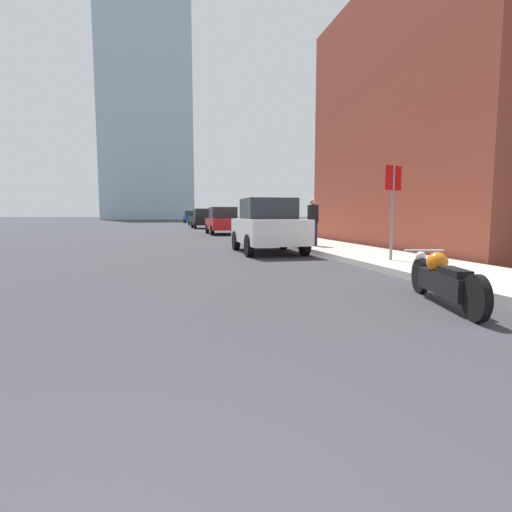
{
  "coord_description": "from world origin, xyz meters",
  "views": [
    {
      "loc": [
        0.36,
        -0.89,
        1.3
      ],
      "look_at": [
        1.97,
        6.27,
        0.52
      ],
      "focal_mm": 28.0,
      "sensor_mm": 36.0,
      "label": 1
    }
  ],
  "objects_px": {
    "motorcycle": "(443,280)",
    "parked_car_blue": "(190,217)",
    "parked_car_white": "(268,226)",
    "parked_car_black": "(203,219)",
    "parked_car_green": "(196,218)",
    "pedestrian": "(313,221)",
    "parked_car_red": "(223,221)",
    "stop_sign": "(393,196)"
  },
  "relations": [
    {
      "from": "motorcycle",
      "to": "parked_car_blue",
      "type": "height_order",
      "value": "parked_car_blue"
    },
    {
      "from": "parked_car_white",
      "to": "parked_car_black",
      "type": "bearing_deg",
      "value": 90.27
    },
    {
      "from": "parked_car_black",
      "to": "parked_car_green",
      "type": "bearing_deg",
      "value": 86.45
    },
    {
      "from": "pedestrian",
      "to": "parked_car_green",
      "type": "bearing_deg",
      "value": 92.86
    },
    {
      "from": "motorcycle",
      "to": "parked_car_red",
      "type": "relative_size",
      "value": 0.56
    },
    {
      "from": "motorcycle",
      "to": "parked_car_green",
      "type": "xyz_separation_m",
      "value": [
        -0.39,
        43.66,
        0.44
      ]
    },
    {
      "from": "pedestrian",
      "to": "stop_sign",
      "type": "bearing_deg",
      "value": -86.23
    },
    {
      "from": "parked_car_white",
      "to": "parked_car_black",
      "type": "height_order",
      "value": "parked_car_white"
    },
    {
      "from": "motorcycle",
      "to": "parked_car_white",
      "type": "height_order",
      "value": "parked_car_white"
    },
    {
      "from": "parked_car_white",
      "to": "parked_car_blue",
      "type": "bearing_deg",
      "value": 89.94
    },
    {
      "from": "parked_car_white",
      "to": "parked_car_blue",
      "type": "height_order",
      "value": "parked_car_white"
    },
    {
      "from": "parked_car_black",
      "to": "parked_car_green",
      "type": "relative_size",
      "value": 0.92
    },
    {
      "from": "parked_car_black",
      "to": "parked_car_red",
      "type": "bearing_deg",
      "value": -90.9
    },
    {
      "from": "parked_car_green",
      "to": "stop_sign",
      "type": "bearing_deg",
      "value": -83.95
    },
    {
      "from": "pedestrian",
      "to": "parked_car_white",
      "type": "bearing_deg",
      "value": -159.06
    },
    {
      "from": "parked_car_black",
      "to": "stop_sign",
      "type": "bearing_deg",
      "value": -87.89
    },
    {
      "from": "parked_car_red",
      "to": "parked_car_black",
      "type": "height_order",
      "value": "parked_car_black"
    },
    {
      "from": "parked_car_green",
      "to": "pedestrian",
      "type": "bearing_deg",
      "value": -84.06
    },
    {
      "from": "parked_car_green",
      "to": "pedestrian",
      "type": "height_order",
      "value": "pedestrian"
    },
    {
      "from": "parked_car_white",
      "to": "stop_sign",
      "type": "bearing_deg",
      "value": -61.28
    },
    {
      "from": "pedestrian",
      "to": "parked_car_red",
      "type": "bearing_deg",
      "value": 97.73
    },
    {
      "from": "motorcycle",
      "to": "pedestrian",
      "type": "bearing_deg",
      "value": 95.9
    },
    {
      "from": "parked_car_green",
      "to": "pedestrian",
      "type": "distance_m",
      "value": 34.89
    },
    {
      "from": "parked_car_white",
      "to": "parked_car_blue",
      "type": "xyz_separation_m",
      "value": [
        0.13,
        47.67,
        -0.02
      ]
    },
    {
      "from": "parked_car_white",
      "to": "parked_car_blue",
      "type": "distance_m",
      "value": 47.67
    },
    {
      "from": "parked_car_black",
      "to": "parked_car_green",
      "type": "xyz_separation_m",
      "value": [
        0.2,
        11.99,
        -0.08
      ]
    },
    {
      "from": "pedestrian",
      "to": "parked_car_blue",
      "type": "bearing_deg",
      "value": 92.13
    },
    {
      "from": "motorcycle",
      "to": "stop_sign",
      "type": "relative_size",
      "value": 0.99
    },
    {
      "from": "parked_car_black",
      "to": "parked_car_blue",
      "type": "bearing_deg",
      "value": 86.95
    },
    {
      "from": "motorcycle",
      "to": "stop_sign",
      "type": "height_order",
      "value": "stop_sign"
    },
    {
      "from": "parked_car_blue",
      "to": "pedestrian",
      "type": "height_order",
      "value": "pedestrian"
    },
    {
      "from": "motorcycle",
      "to": "parked_car_black",
      "type": "distance_m",
      "value": 31.67
    },
    {
      "from": "stop_sign",
      "to": "pedestrian",
      "type": "xyz_separation_m",
      "value": [
        -0.31,
        4.71,
        -0.71
      ]
    },
    {
      "from": "parked_car_red",
      "to": "parked_car_white",
      "type": "bearing_deg",
      "value": -92.12
    },
    {
      "from": "motorcycle",
      "to": "stop_sign",
      "type": "distance_m",
      "value": 4.63
    },
    {
      "from": "parked_car_red",
      "to": "parked_car_green",
      "type": "height_order",
      "value": "parked_car_red"
    },
    {
      "from": "motorcycle",
      "to": "parked_car_blue",
      "type": "xyz_separation_m",
      "value": [
        -0.4,
        55.77,
        0.51
      ]
    },
    {
      "from": "parked_car_green",
      "to": "parked_car_blue",
      "type": "distance_m",
      "value": 12.12
    },
    {
      "from": "parked_car_white",
      "to": "pedestrian",
      "type": "relative_size",
      "value": 2.24
    },
    {
      "from": "parked_car_blue",
      "to": "pedestrian",
      "type": "relative_size",
      "value": 2.43
    },
    {
      "from": "parked_car_black",
      "to": "parked_car_blue",
      "type": "relative_size",
      "value": 0.93
    },
    {
      "from": "parked_car_white",
      "to": "parked_car_red",
      "type": "xyz_separation_m",
      "value": [
        0.24,
        12.7,
        -0.05
      ]
    }
  ]
}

